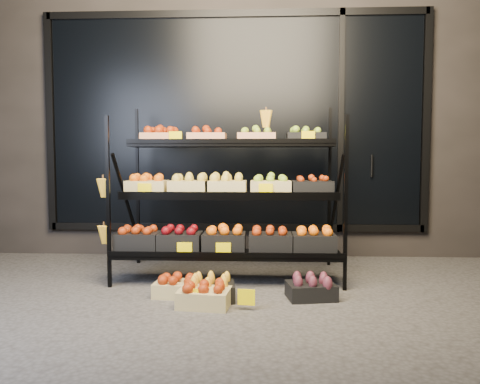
{
  "coord_description": "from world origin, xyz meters",
  "views": [
    {
      "loc": [
        0.31,
        -3.81,
        1.12
      ],
      "look_at": [
        0.11,
        0.55,
        0.82
      ],
      "focal_mm": 35.0,
      "sensor_mm": 36.0,
      "label": 1
    }
  ],
  "objects_px": {
    "display_rack": "(227,195)",
    "floor_crate_left": "(176,286)",
    "floor_crate_midleft": "(210,288)",
    "floor_crate_midright": "(204,295)"
  },
  "relations": [
    {
      "from": "floor_crate_left",
      "to": "floor_crate_midleft",
      "type": "height_order",
      "value": "floor_crate_midleft"
    },
    {
      "from": "floor_crate_midright",
      "to": "floor_crate_midleft",
      "type": "bearing_deg",
      "value": 87.31
    },
    {
      "from": "floor_crate_midleft",
      "to": "floor_crate_midright",
      "type": "distance_m",
      "value": 0.17
    },
    {
      "from": "display_rack",
      "to": "floor_crate_midright",
      "type": "height_order",
      "value": "display_rack"
    },
    {
      "from": "floor_crate_left",
      "to": "floor_crate_midleft",
      "type": "distance_m",
      "value": 0.31
    },
    {
      "from": "display_rack",
      "to": "floor_crate_midleft",
      "type": "height_order",
      "value": "display_rack"
    },
    {
      "from": "floor_crate_midleft",
      "to": "floor_crate_midright",
      "type": "bearing_deg",
      "value": -105.63
    },
    {
      "from": "display_rack",
      "to": "floor_crate_left",
      "type": "bearing_deg",
      "value": -119.51
    },
    {
      "from": "floor_crate_left",
      "to": "floor_crate_midright",
      "type": "height_order",
      "value": "floor_crate_midright"
    },
    {
      "from": "display_rack",
      "to": "floor_crate_midleft",
      "type": "xyz_separation_m",
      "value": [
        -0.08,
        -0.75,
        -0.69
      ]
    }
  ]
}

